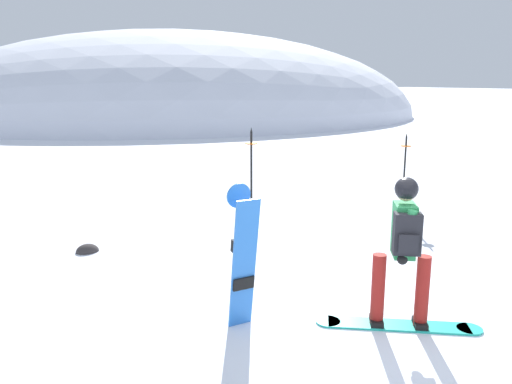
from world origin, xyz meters
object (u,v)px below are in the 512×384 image
object	(u,v)px
snowboarder_main	(403,250)
piste_marker_near	(251,180)
rock_dark	(87,252)
spare_snowboard	(243,257)
piste_marker_far	(405,168)

from	to	relation	value
snowboarder_main	piste_marker_near	xyz separation A→B (m)	(-0.05, 3.36, 0.21)
rock_dark	snowboarder_main	bearing A→B (deg)	-60.06
snowboarder_main	spare_snowboard	bearing A→B (deg)	150.68
spare_snowboard	rock_dark	world-z (taller)	spare_snowboard
snowboarder_main	piste_marker_far	world-z (taller)	snowboarder_main
piste_marker_near	rock_dark	xyz separation A→B (m)	(-2.47, 1.02, -1.13)
piste_marker_near	piste_marker_far	world-z (taller)	piste_marker_near
snowboarder_main	piste_marker_far	size ratio (longest dim) A/B	1.02
spare_snowboard	rock_dark	xyz separation A→B (m)	(-1.01, 3.53, -0.83)
spare_snowboard	rock_dark	size ratio (longest dim) A/B	4.51
snowboarder_main	spare_snowboard	world-z (taller)	snowboarder_main
piste_marker_far	rock_dark	world-z (taller)	piste_marker_far
piste_marker_near	rock_dark	bearing A→B (deg)	157.58
snowboarder_main	piste_marker_far	distance (m)	5.15
snowboarder_main	piste_marker_near	distance (m)	3.37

